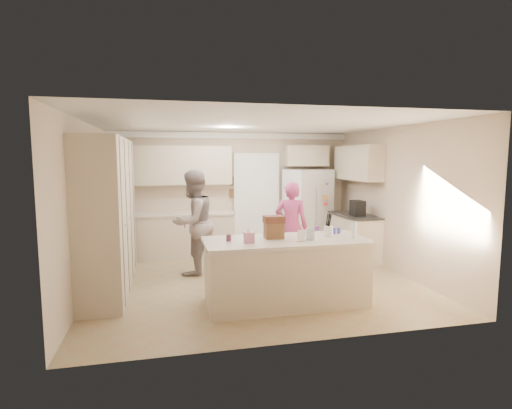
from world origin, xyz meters
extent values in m
cube|color=#907551|center=(0.00, 0.00, -0.01)|extent=(5.20, 4.60, 0.02)
cube|color=white|center=(0.00, 0.00, 2.61)|extent=(5.20, 4.60, 0.02)
cube|color=#C9B296|center=(0.00, 2.31, 1.30)|extent=(5.20, 0.02, 2.60)
cube|color=#C9B296|center=(0.00, -2.31, 1.30)|extent=(5.20, 0.02, 2.60)
cube|color=#C9B296|center=(-2.61, 0.00, 1.30)|extent=(0.02, 4.60, 2.60)
cube|color=#C9B296|center=(2.61, 0.00, 1.30)|extent=(0.02, 4.60, 2.60)
cube|color=white|center=(0.00, 2.26, 2.53)|extent=(5.20, 0.08, 0.12)
cube|color=beige|center=(-2.30, 0.20, 1.18)|extent=(0.60, 2.60, 2.35)
cube|color=beige|center=(-1.15, 2.00, 0.44)|extent=(2.20, 0.60, 0.88)
cube|color=beige|center=(-1.15, 1.99, 0.90)|extent=(2.24, 0.63, 0.04)
cube|color=beige|center=(-1.15, 2.12, 1.90)|extent=(2.20, 0.35, 0.80)
cube|color=black|center=(0.55, 2.28, 1.05)|extent=(0.90, 0.06, 2.10)
cube|color=white|center=(0.55, 2.24, 1.05)|extent=(1.02, 0.03, 2.22)
cube|color=brown|center=(0.02, 2.27, 1.55)|extent=(0.15, 0.02, 0.20)
cube|color=brown|center=(0.02, 2.27, 1.28)|extent=(0.15, 0.02, 0.20)
cube|color=white|center=(1.65, 1.97, 0.90)|extent=(1.07, 0.94, 1.80)
cube|color=gray|center=(1.65, 1.62, 0.90)|extent=(0.02, 0.02, 1.78)
cube|color=black|center=(1.43, 1.61, 1.15)|extent=(0.22, 0.03, 0.35)
cylinder|color=silver|center=(1.60, 1.60, 1.05)|extent=(0.02, 0.02, 0.85)
cylinder|color=silver|center=(1.70, 1.60, 1.05)|extent=(0.02, 0.02, 0.85)
cube|color=beige|center=(1.65, 2.12, 2.10)|extent=(0.95, 0.35, 0.45)
cube|color=beige|center=(2.30, 1.00, 0.44)|extent=(0.60, 1.20, 0.88)
cube|color=#2D2B28|center=(2.29, 1.00, 0.90)|extent=(0.63, 1.24, 0.04)
cube|color=beige|center=(2.43, 1.20, 1.95)|extent=(0.35, 1.50, 0.70)
cube|color=black|center=(2.25, 0.80, 1.07)|extent=(0.22, 0.28, 0.30)
cube|color=beige|center=(0.20, -1.10, 0.44)|extent=(2.20, 0.90, 0.88)
cube|color=beige|center=(0.20, -1.10, 0.90)|extent=(2.28, 0.96, 0.05)
cylinder|color=white|center=(0.85, -1.05, 1.00)|extent=(0.13, 0.13, 0.15)
cube|color=pink|center=(-0.35, -1.20, 1.00)|extent=(0.13, 0.13, 0.14)
cone|color=white|center=(-0.35, -1.20, 1.10)|extent=(0.08, 0.08, 0.08)
cube|color=brown|center=(0.05, -1.00, 1.04)|extent=(0.26, 0.18, 0.22)
cube|color=#592D1E|center=(0.05, -1.00, 1.20)|extent=(0.28, 0.20, 0.10)
cylinder|color=#59263F|center=(-0.60, -1.05, 0.97)|extent=(0.07, 0.07, 0.09)
cube|color=white|center=(0.35, -1.30, 1.01)|extent=(0.12, 0.06, 0.16)
cube|color=silver|center=(0.50, -1.25, 1.01)|extent=(0.12, 0.05, 0.16)
cylinder|color=silver|center=(1.15, -1.25, 1.04)|extent=(0.07, 0.07, 0.24)
cylinder|color=#38409E|center=(1.02, -0.88, 0.97)|extent=(0.05, 0.05, 0.09)
cylinder|color=#38409E|center=(1.09, -0.88, 0.97)|extent=(0.05, 0.05, 0.09)
imported|color=gray|center=(-0.96, 0.69, 0.92)|extent=(1.13, 1.13, 1.85)
imported|color=#BB377E|center=(0.79, 0.50, 0.82)|extent=(0.70, 0.60, 1.63)
camera|label=1|loc=(-1.42, -6.33, 2.04)|focal=28.00mm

